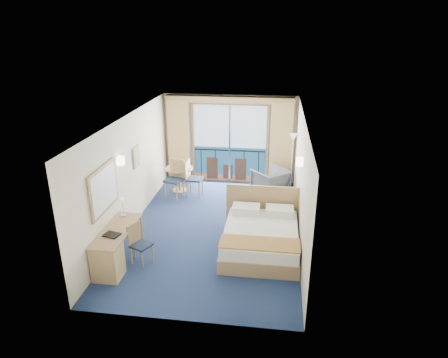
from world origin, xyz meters
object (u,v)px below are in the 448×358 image
at_px(bed, 261,237).
at_px(floor_lamp, 293,148).
at_px(nightstand, 288,214).
at_px(armchair, 270,182).
at_px(table_chair_a, 191,176).
at_px(desk, 110,255).
at_px(round_table, 179,173).
at_px(desk_chair, 138,241).
at_px(table_chair_b, 176,176).

bearing_deg(bed, floor_lamp, 78.15).
bearing_deg(nightstand, armchair, 106.39).
bearing_deg(table_chair_a, armchair, -79.36).
xyz_separation_m(desk, table_chair_a, (0.76, 4.10, 0.16)).
bearing_deg(table_chair_a, desk, 173.84).
distance_m(nightstand, floor_lamp, 2.31).
height_order(floor_lamp, round_table, floor_lamp).
distance_m(armchair, desk_chair, 4.65).
xyz_separation_m(floor_lamp, table_chair_a, (-2.83, -0.58, -0.76)).
height_order(floor_lamp, desk_chair, floor_lamp).
bearing_deg(round_table, floor_lamp, 6.38).
distance_m(armchair, floor_lamp, 1.15).
distance_m(bed, table_chair_a, 3.51).
height_order(bed, armchair, bed).
distance_m(desk_chair, table_chair_a, 3.63).
xyz_separation_m(desk, round_table, (0.35, 4.32, 0.13)).
bearing_deg(floor_lamp, desk_chair, -127.11).
xyz_separation_m(nightstand, round_table, (-3.15, 1.68, 0.30)).
distance_m(desk, round_table, 4.34).
xyz_separation_m(nightstand, desk_chair, (-3.09, -2.15, 0.24)).
bearing_deg(round_table, table_chair_a, -28.22).
bearing_deg(desk_chair, table_chair_a, 18.34).
bearing_deg(floor_lamp, desk, -127.50).
distance_m(floor_lamp, round_table, 3.36).
height_order(nightstand, table_chair_b, table_chair_b).
height_order(desk_chair, table_chair_a, table_chair_a).
bearing_deg(desk_chair, armchair, -10.02).
relative_size(bed, table_chair_b, 1.94).
relative_size(bed, desk_chair, 2.43).
xyz_separation_m(nightstand, table_chair_a, (-2.74, 1.46, 0.33)).
distance_m(nightstand, armchair, 1.78).
bearing_deg(table_chair_b, nightstand, -5.00).
relative_size(desk, table_chair_a, 1.57).
bearing_deg(desk_chair, floor_lamp, -13.30).
xyz_separation_m(desk_chair, table_chair_a, (0.35, 3.61, 0.09)).
distance_m(bed, round_table, 3.94).
relative_size(nightstand, desk, 0.31).
height_order(nightstand, armchair, armchair).
distance_m(bed, nightstand, 1.46).
distance_m(armchair, desk, 5.28).
distance_m(nightstand, table_chair_b, 3.44).
distance_m(nightstand, desk, 4.39).
xyz_separation_m(bed, nightstand, (0.62, 1.32, -0.06)).
bearing_deg(desk, bed, 24.60).
xyz_separation_m(desk_chair, round_table, (-0.07, 3.83, 0.06)).
distance_m(armchair, table_chair_b, 2.71).
relative_size(table_chair_a, table_chair_b, 0.95).
bearing_deg(nightstand, round_table, 151.94).
bearing_deg(table_chair_b, bed, -28.45).
xyz_separation_m(armchair, desk, (-3.00, -4.34, 0.02)).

